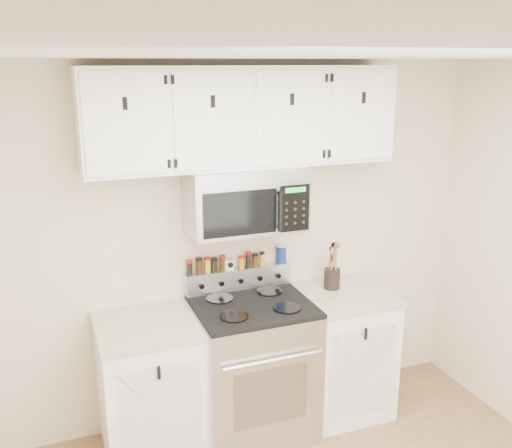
{
  "coord_description": "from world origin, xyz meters",
  "views": [
    {
      "loc": [
        -1.21,
        -1.81,
        2.48
      ],
      "look_at": [
        0.03,
        1.45,
        1.49
      ],
      "focal_mm": 40.0,
      "sensor_mm": 36.0,
      "label": 1
    }
  ],
  "objects": [
    {
      "name": "back_wall",
      "position": [
        0.0,
        1.75,
        1.25
      ],
      "size": [
        3.5,
        0.01,
        2.5
      ],
      "primitive_type": "cube",
      "color": "beige",
      "rests_on": "floor"
    },
    {
      "name": "kitchen_timer",
      "position": [
        -0.07,
        1.71,
        1.14
      ],
      "size": [
        0.07,
        0.07,
        0.07
      ],
      "primitive_type": "cube",
      "rotation": [
        0.0,
        0.0,
        -0.27
      ],
      "color": "silver",
      "rests_on": "range"
    },
    {
      "name": "spice_jar_0",
      "position": [
        -0.35,
        1.71,
        1.15
      ],
      "size": [
        0.04,
        0.04,
        0.1
      ],
      "color": "black",
      "rests_on": "range"
    },
    {
      "name": "spice_jar_7",
      "position": [
        0.13,
        1.71,
        1.15
      ],
      "size": [
        0.04,
        0.04,
        0.09
      ],
      "color": "#432B10",
      "rests_on": "range"
    },
    {
      "name": "base_cabinet_right",
      "position": [
        0.69,
        1.45,
        0.46
      ],
      "size": [
        0.64,
        0.62,
        0.92
      ],
      "color": "white",
      "rests_on": "floor"
    },
    {
      "name": "utensil_crock",
      "position": [
        0.65,
        1.55,
        1.0
      ],
      "size": [
        0.12,
        0.12,
        0.34
      ],
      "color": "black",
      "rests_on": "base_cabinet_right"
    },
    {
      "name": "range",
      "position": [
        0.0,
        1.43,
        0.49
      ],
      "size": [
        0.76,
        0.65,
        1.1
      ],
      "color": "#B7B7BA",
      "rests_on": "floor"
    },
    {
      "name": "base_cabinet_left",
      "position": [
        -0.69,
        1.45,
        0.46
      ],
      "size": [
        0.64,
        0.62,
        0.92
      ],
      "color": "white",
      "rests_on": "floor"
    },
    {
      "name": "spice_jar_8",
      "position": [
        0.18,
        1.71,
        1.15
      ],
      "size": [
        0.04,
        0.04,
        0.1
      ],
      "color": "orange",
      "rests_on": "range"
    },
    {
      "name": "salt_canister",
      "position": [
        0.32,
        1.71,
        1.17
      ],
      "size": [
        0.07,
        0.07,
        0.13
      ],
      "color": "navy",
      "rests_on": "range"
    },
    {
      "name": "upper_cabinets",
      "position": [
        -0.0,
        1.58,
        2.15
      ],
      "size": [
        2.0,
        0.35,
        0.62
      ],
      "color": "white",
      "rests_on": "back_wall"
    },
    {
      "name": "spice_jar_2",
      "position": [
        -0.22,
        1.71,
        1.15
      ],
      "size": [
        0.04,
        0.04,
        0.11
      ],
      "color": "gold",
      "rests_on": "range"
    },
    {
      "name": "microwave",
      "position": [
        0.0,
        1.55,
        1.63
      ],
      "size": [
        0.76,
        0.44,
        0.42
      ],
      "color": "#9E9EA3",
      "rests_on": "back_wall"
    },
    {
      "name": "spice_jar_6",
      "position": [
        0.08,
        1.71,
        1.16
      ],
      "size": [
        0.04,
        0.04,
        0.11
      ],
      "color": "black",
      "rests_on": "range"
    },
    {
      "name": "spice_jar_5",
      "position": [
        0.02,
        1.71,
        1.14
      ],
      "size": [
        0.04,
        0.04,
        0.09
      ],
      "color": "orange",
      "rests_on": "range"
    },
    {
      "name": "spice_jar_1",
      "position": [
        -0.28,
        1.71,
        1.16
      ],
      "size": [
        0.05,
        0.05,
        0.11
      ],
      "color": "#3D1E0E",
      "rests_on": "range"
    },
    {
      "name": "spice_jar_3",
      "position": [
        -0.17,
        1.71,
        1.15
      ],
      "size": [
        0.04,
        0.04,
        0.1
      ],
      "color": "black",
      "rests_on": "range"
    },
    {
      "name": "ceiling",
      "position": [
        0.0,
        0.0,
        2.5
      ],
      "size": [
        3.5,
        3.5,
        0.01
      ],
      "primitive_type": "cube",
      "color": "white",
      "rests_on": "back_wall"
    },
    {
      "name": "spice_jar_4",
      "position": [
        -0.11,
        1.71,
        1.16
      ],
      "size": [
        0.04,
        0.04,
        0.11
      ],
      "color": "#3F260F",
      "rests_on": "range"
    }
  ]
}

